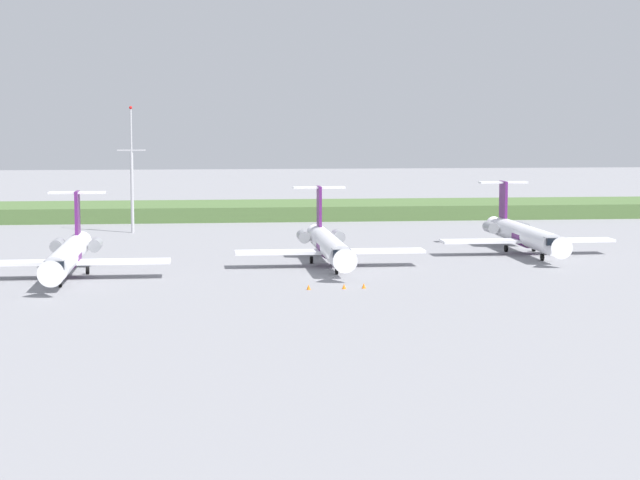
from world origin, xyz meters
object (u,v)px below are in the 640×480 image
object	(u,v)px
regional_jet_second	(328,244)
safety_cone_mid_marker	(344,286)
regional_jet_third	(524,234)
antenna_mast	(132,180)
safety_cone_front_marker	(309,287)
safety_cone_rear_marker	(364,286)
regional_jet_nearest	(68,254)

from	to	relation	value
regional_jet_second	safety_cone_mid_marker	bearing A→B (deg)	-91.86
safety_cone_mid_marker	regional_jet_third	bearing A→B (deg)	46.03
regional_jet_second	antenna_mast	distance (m)	50.12
regional_jet_third	antenna_mast	size ratio (longest dim) A/B	1.57
regional_jet_third	antenna_mast	distance (m)	62.78
safety_cone_front_marker	safety_cone_mid_marker	bearing A→B (deg)	1.97
safety_cone_rear_marker	antenna_mast	bearing A→B (deg)	113.89
safety_cone_mid_marker	safety_cone_front_marker	bearing A→B (deg)	-178.03
safety_cone_front_marker	safety_cone_rear_marker	distance (m)	5.85
antenna_mast	regional_jet_nearest	bearing A→B (deg)	-95.03
safety_cone_mid_marker	regional_jet_nearest	bearing A→B (deg)	157.21
regional_jet_third	safety_cone_front_marker	size ratio (longest dim) A/B	56.36
regional_jet_third	safety_cone_rear_marker	size ratio (longest dim) A/B	56.36
regional_jet_nearest	safety_cone_front_marker	world-z (taller)	regional_jet_nearest
regional_jet_nearest	safety_cone_rear_marker	size ratio (longest dim) A/B	56.36
safety_cone_mid_marker	safety_cone_rear_marker	size ratio (longest dim) A/B	1.00
safety_cone_rear_marker	safety_cone_mid_marker	bearing A→B (deg)	-174.99
regional_jet_nearest	antenna_mast	bearing A→B (deg)	84.97
regional_jet_nearest	safety_cone_mid_marker	distance (m)	32.18
regional_jet_second	safety_cone_rear_marker	xyz separation A→B (m)	(1.49, -19.21, -2.26)
regional_jet_third	safety_cone_rear_marker	bearing A→B (deg)	-131.89
antenna_mast	safety_cone_mid_marker	bearing A→B (deg)	-67.83
regional_jet_second	safety_cone_front_marker	bearing A→B (deg)	-102.58
safety_cone_front_marker	antenna_mast	bearing A→B (deg)	109.11
regional_jet_second	safety_cone_rear_marker	world-z (taller)	regional_jet_second
safety_cone_rear_marker	regional_jet_second	bearing A→B (deg)	94.43
regional_jet_second	safety_cone_mid_marker	size ratio (longest dim) A/B	56.36
regional_jet_third	safety_cone_rear_marker	xyz separation A→B (m)	(-25.65, -28.60, -2.26)
regional_jet_second	safety_cone_front_marker	size ratio (longest dim) A/B	56.36
safety_cone_mid_marker	safety_cone_rear_marker	distance (m)	2.12
regional_jet_nearest	regional_jet_second	xyz separation A→B (m)	(30.22, 6.96, 0.00)
regional_jet_second	regional_jet_third	bearing A→B (deg)	19.10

